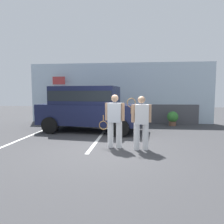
{
  "coord_description": "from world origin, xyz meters",
  "views": [
    {
      "loc": [
        0.83,
        -6.27,
        1.75
      ],
      "look_at": [
        0.04,
        1.2,
        1.05
      ],
      "focal_mm": 32.56,
      "sensor_mm": 36.0,
      "label": 1
    }
  ],
  "objects": [
    {
      "name": "parking_stripe_1",
      "position": [
        -0.49,
        1.5,
        0.0
      ],
      "size": [
        0.12,
        4.4,
        0.01
      ],
      "primitive_type": "cube",
      "color": "silver",
      "rests_on": "ground_plane"
    },
    {
      "name": "house_frontage",
      "position": [
        -0.01,
        5.79,
        1.65
      ],
      "size": [
        10.75,
        0.4,
        3.5
      ],
      "color": "silver",
      "rests_on": "ground_plane"
    },
    {
      "name": "ground_plane",
      "position": [
        0.0,
        0.0,
        0.0
      ],
      "size": [
        40.0,
        40.0,
        0.0
      ],
      "primitive_type": "plane",
      "color": "#38383A"
    },
    {
      "name": "flag_pole",
      "position": [
        -3.7,
        5.27,
        1.92
      ],
      "size": [
        0.8,
        0.05,
        2.76
      ],
      "color": "silver",
      "rests_on": "ground_plane"
    },
    {
      "name": "parking_stripe_0",
      "position": [
        -3.4,
        1.5,
        0.0
      ],
      "size": [
        0.12,
        4.4,
        0.01
      ],
      "primitive_type": "cube",
      "color": "silver",
      "rests_on": "ground_plane"
    },
    {
      "name": "tennis_player_man",
      "position": [
        0.24,
        0.12,
        0.88
      ],
      "size": [
        0.88,
        0.31,
        1.7
      ],
      "rotation": [
        0.0,
        0.0,
        3.02
      ],
      "color": "white",
      "rests_on": "ground_plane"
    },
    {
      "name": "parked_suv",
      "position": [
        -1.21,
        2.87,
        1.15
      ],
      "size": [
        4.78,
        2.58,
        2.05
      ],
      "rotation": [
        0.0,
        0.0,
        -0.11
      ],
      "color": "#141938",
      "rests_on": "ground_plane"
    },
    {
      "name": "tennis_player_woman",
      "position": [
        1.07,
        -0.03,
        0.87
      ],
      "size": [
        0.76,
        0.3,
        1.66
      ],
      "rotation": [
        0.0,
        0.0,
        3.25
      ],
      "color": "white",
      "rests_on": "ground_plane"
    },
    {
      "name": "potted_plant_by_porch",
      "position": [
        2.94,
        4.85,
        0.43
      ],
      "size": [
        0.59,
        0.59,
        0.77
      ],
      "color": "brown",
      "rests_on": "ground_plane"
    }
  ]
}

